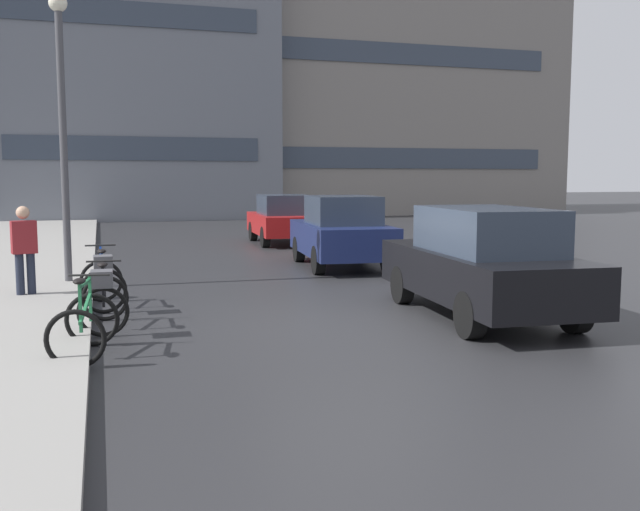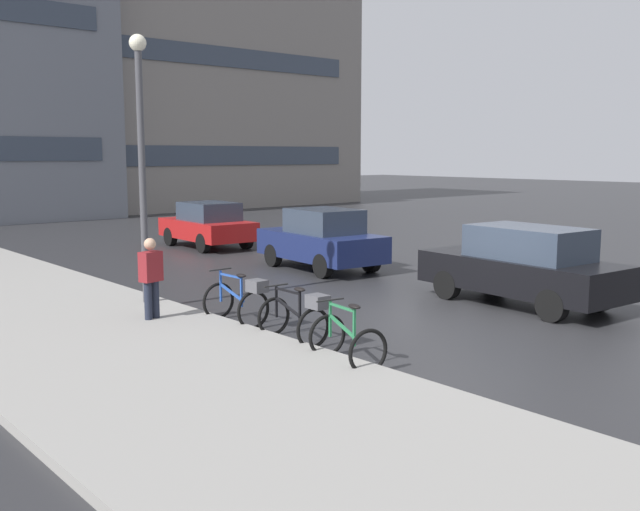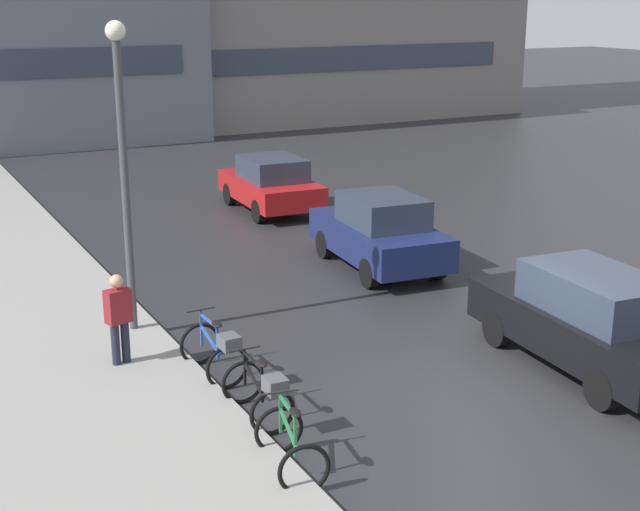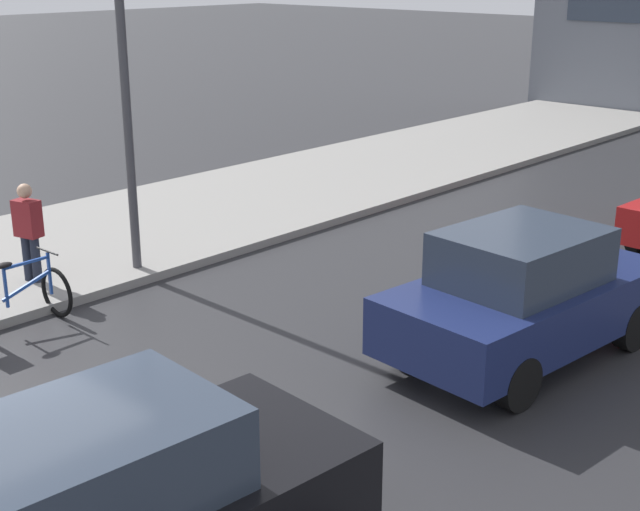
{
  "view_description": "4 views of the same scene",
  "coord_description": "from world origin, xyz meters",
  "px_view_note": "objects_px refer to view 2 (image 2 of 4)",
  "views": [
    {
      "loc": [
        -3.43,
        -9.64,
        2.17
      ],
      "look_at": [
        0.09,
        1.75,
        0.83
      ],
      "focal_mm": 40.0,
      "sensor_mm": 36.0,
      "label": 1
    },
    {
      "loc": [
        -10.82,
        -8.48,
        3.18
      ],
      "look_at": [
        -1.91,
        1.81,
        1.24
      ],
      "focal_mm": 40.0,
      "sensor_mm": 36.0,
      "label": 2
    },
    {
      "loc": [
        -8.09,
        -10.05,
        5.94
      ],
      "look_at": [
        -0.63,
        4.12,
        1.22
      ],
      "focal_mm": 50.0,
      "sensor_mm": 36.0,
      "label": 3
    },
    {
      "loc": [
        7.16,
        -2.99,
        4.79
      ],
      "look_at": [
        -0.44,
        5.22,
        1.05
      ],
      "focal_mm": 50.0,
      "sensor_mm": 36.0,
      "label": 4
    }
  ],
  "objects_px": {
    "car_red": "(208,225)",
    "pedestrian": "(151,277)",
    "bicycle_nearest": "(347,340)",
    "bicycle_third": "(240,299)",
    "car_black": "(523,266)",
    "bicycle_second": "(299,315)",
    "streetlamp": "(141,144)",
    "car_navy": "(322,240)"
  },
  "relations": [
    {
      "from": "car_red",
      "to": "pedestrian",
      "type": "distance_m",
      "value": 11.35
    },
    {
      "from": "bicycle_nearest",
      "to": "bicycle_third",
      "type": "bearing_deg",
      "value": 85.86
    },
    {
      "from": "bicycle_third",
      "to": "car_black",
      "type": "xyz_separation_m",
      "value": [
        5.54,
        -2.4,
        0.35
      ]
    },
    {
      "from": "car_red",
      "to": "pedestrian",
      "type": "xyz_separation_m",
      "value": [
        -6.87,
        -9.04,
        0.14
      ]
    },
    {
      "from": "car_black",
      "to": "car_red",
      "type": "height_order",
      "value": "car_black"
    },
    {
      "from": "bicycle_nearest",
      "to": "pedestrian",
      "type": "relative_size",
      "value": 0.76
    },
    {
      "from": "bicycle_second",
      "to": "bicycle_third",
      "type": "relative_size",
      "value": 1.0
    },
    {
      "from": "pedestrian",
      "to": "car_red",
      "type": "bearing_deg",
      "value": 52.76
    },
    {
      "from": "car_black",
      "to": "pedestrian",
      "type": "relative_size",
      "value": 2.72
    },
    {
      "from": "car_black",
      "to": "car_red",
      "type": "bearing_deg",
      "value": 89.69
    },
    {
      "from": "bicycle_second",
      "to": "pedestrian",
      "type": "relative_size",
      "value": 0.88
    },
    {
      "from": "bicycle_second",
      "to": "streetlamp",
      "type": "distance_m",
      "value": 5.15
    },
    {
      "from": "bicycle_nearest",
      "to": "pedestrian",
      "type": "height_order",
      "value": "pedestrian"
    },
    {
      "from": "streetlamp",
      "to": "car_red",
      "type": "bearing_deg",
      "value": 50.58
    },
    {
      "from": "bicycle_second",
      "to": "car_navy",
      "type": "height_order",
      "value": "car_navy"
    },
    {
      "from": "car_navy",
      "to": "car_red",
      "type": "bearing_deg",
      "value": 88.48
    },
    {
      "from": "bicycle_third",
      "to": "bicycle_second",
      "type": "bearing_deg",
      "value": -89.82
    },
    {
      "from": "bicycle_third",
      "to": "streetlamp",
      "type": "height_order",
      "value": "streetlamp"
    },
    {
      "from": "bicycle_third",
      "to": "streetlamp",
      "type": "relative_size",
      "value": 0.26
    },
    {
      "from": "car_red",
      "to": "car_navy",
      "type": "bearing_deg",
      "value": -91.52
    },
    {
      "from": "bicycle_second",
      "to": "bicycle_third",
      "type": "height_order",
      "value": "bicycle_third"
    },
    {
      "from": "pedestrian",
      "to": "bicycle_second",
      "type": "bearing_deg",
      "value": -65.5
    },
    {
      "from": "bicycle_nearest",
      "to": "streetlamp",
      "type": "height_order",
      "value": "streetlamp"
    },
    {
      "from": "bicycle_second",
      "to": "car_red",
      "type": "relative_size",
      "value": 0.37
    },
    {
      "from": "car_black",
      "to": "pedestrian",
      "type": "xyz_separation_m",
      "value": [
        -6.8,
        3.46,
        0.08
      ]
    },
    {
      "from": "bicycle_nearest",
      "to": "car_black",
      "type": "distance_m",
      "value": 5.84
    },
    {
      "from": "bicycle_nearest",
      "to": "car_black",
      "type": "bearing_deg",
      "value": 7.4
    },
    {
      "from": "car_black",
      "to": "streetlamp",
      "type": "height_order",
      "value": "streetlamp"
    },
    {
      "from": "car_black",
      "to": "bicycle_nearest",
      "type": "bearing_deg",
      "value": -172.6
    },
    {
      "from": "car_red",
      "to": "streetlamp",
      "type": "distance_m",
      "value": 10.16
    },
    {
      "from": "bicycle_second",
      "to": "car_red",
      "type": "bearing_deg",
      "value": 64.61
    },
    {
      "from": "bicycle_third",
      "to": "pedestrian",
      "type": "distance_m",
      "value": 1.7
    },
    {
      "from": "bicycle_second",
      "to": "car_navy",
      "type": "bearing_deg",
      "value": 46.17
    },
    {
      "from": "car_red",
      "to": "streetlamp",
      "type": "relative_size",
      "value": 0.71
    },
    {
      "from": "pedestrian",
      "to": "car_black",
      "type": "bearing_deg",
      "value": -26.96
    },
    {
      "from": "car_navy",
      "to": "streetlamp",
      "type": "relative_size",
      "value": 0.73
    },
    {
      "from": "bicycle_second",
      "to": "pedestrian",
      "type": "bearing_deg",
      "value": 114.5
    },
    {
      "from": "bicycle_second",
      "to": "bicycle_third",
      "type": "distance_m",
      "value": 1.72
    },
    {
      "from": "car_black",
      "to": "streetlamp",
      "type": "distance_m",
      "value": 8.28
    },
    {
      "from": "streetlamp",
      "to": "car_black",
      "type": "bearing_deg",
      "value": -38.53
    },
    {
      "from": "car_navy",
      "to": "streetlamp",
      "type": "height_order",
      "value": "streetlamp"
    },
    {
      "from": "car_red",
      "to": "pedestrian",
      "type": "bearing_deg",
      "value": -127.24
    }
  ]
}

